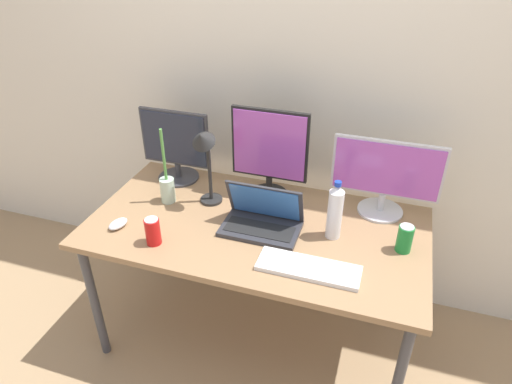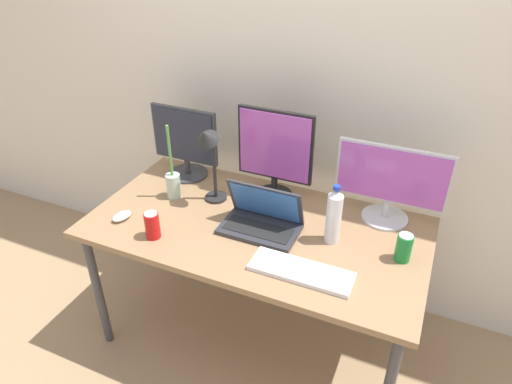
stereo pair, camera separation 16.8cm
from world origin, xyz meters
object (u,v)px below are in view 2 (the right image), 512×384
(monitor_left, at_px, (185,142))
(monitor_center, at_px, (275,152))
(desk_lamp, at_px, (209,151))
(soda_can_near_keyboard, at_px, (152,225))
(soda_can_by_laptop, at_px, (404,248))
(keyboard_main, at_px, (301,271))
(mouse_by_keyboard, at_px, (122,216))
(laptop_silver, at_px, (262,219))
(water_bottle, at_px, (334,216))
(bamboo_vase, at_px, (173,183))
(monitor_right, at_px, (391,182))
(work_desk, at_px, (256,236))

(monitor_left, xyz_separation_m, monitor_center, (0.51, -0.01, 0.05))
(monitor_left, height_order, desk_lamp, desk_lamp)
(soda_can_near_keyboard, height_order, soda_can_by_laptop, same)
(soda_can_by_laptop, bearing_deg, keyboard_main, -144.90)
(soda_can_near_keyboard, relative_size, desk_lamp, 0.30)
(monitor_center, distance_m, mouse_by_keyboard, 0.79)
(laptop_silver, relative_size, desk_lamp, 0.83)
(laptop_silver, height_order, soda_can_by_laptop, laptop_silver)
(laptop_silver, bearing_deg, water_bottle, 7.03)
(water_bottle, xyz_separation_m, desk_lamp, (-0.63, 0.06, 0.16))
(water_bottle, bearing_deg, desk_lamp, 174.88)
(laptop_silver, xyz_separation_m, mouse_by_keyboard, (-0.63, -0.20, -0.03))
(monitor_center, xyz_separation_m, mouse_by_keyboard, (-0.58, -0.49, -0.23))
(monitor_left, bearing_deg, water_bottle, -16.02)
(keyboard_main, xyz_separation_m, desk_lamp, (-0.58, 0.31, 0.28))
(soda_can_by_laptop, xyz_separation_m, bamboo_vase, (-1.13, 0.04, 0.01))
(monitor_right, bearing_deg, monitor_center, -178.17)
(soda_can_by_laptop, xyz_separation_m, desk_lamp, (-0.93, 0.06, 0.23))
(mouse_by_keyboard, relative_size, desk_lamp, 0.24)
(work_desk, height_order, mouse_by_keyboard, mouse_by_keyboard)
(water_bottle, bearing_deg, soda_can_by_laptop, -1.39)
(water_bottle, xyz_separation_m, bamboo_vase, (-0.83, 0.03, -0.05))
(monitor_left, xyz_separation_m, desk_lamp, (0.26, -0.20, 0.09))
(water_bottle, bearing_deg, soda_can_near_keyboard, -158.24)
(soda_can_near_keyboard, bearing_deg, desk_lamp, 73.28)
(soda_can_near_keyboard, bearing_deg, monitor_right, 31.22)
(monitor_left, xyz_separation_m, laptop_silver, (0.57, -0.29, -0.14))
(bamboo_vase, bearing_deg, keyboard_main, -20.37)
(laptop_silver, xyz_separation_m, desk_lamp, (-0.31, 0.10, 0.24))
(monitor_center, bearing_deg, bamboo_vase, -155.07)
(laptop_silver, relative_size, water_bottle, 1.25)
(monitor_center, height_order, monitor_right, monitor_center)
(monitor_center, bearing_deg, work_desk, -85.65)
(keyboard_main, xyz_separation_m, water_bottle, (0.05, 0.26, 0.12))
(laptop_silver, bearing_deg, monitor_center, 100.71)
(monitor_center, xyz_separation_m, laptop_silver, (0.05, -0.28, -0.20))
(soda_can_near_keyboard, distance_m, bamboo_vase, 0.34)
(monitor_right, relative_size, keyboard_main, 1.19)
(laptop_silver, distance_m, soda_can_by_laptop, 0.62)
(monitor_right, xyz_separation_m, laptop_silver, (-0.50, -0.30, -0.15))
(monitor_right, bearing_deg, soda_can_by_laptop, -66.19)
(monitor_left, height_order, mouse_by_keyboard, monitor_left)
(monitor_right, bearing_deg, desk_lamp, -165.72)
(monitor_center, distance_m, soda_can_by_laptop, 0.74)
(keyboard_main, relative_size, water_bottle, 1.48)
(bamboo_vase, bearing_deg, monitor_center, 24.93)
(work_desk, height_order, soda_can_near_keyboard, soda_can_near_keyboard)
(work_desk, relative_size, water_bottle, 5.52)
(soda_can_near_keyboard, bearing_deg, work_desk, 34.68)
(monitor_left, height_order, soda_can_near_keyboard, monitor_left)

